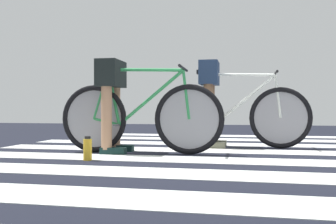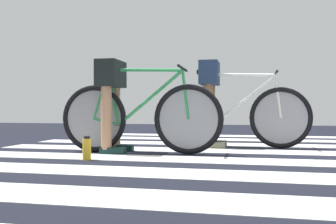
{
  "view_description": "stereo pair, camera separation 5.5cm",
  "coord_description": "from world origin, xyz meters",
  "px_view_note": "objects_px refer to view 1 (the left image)",
  "views": [
    {
      "loc": [
        0.12,
        -3.8,
        0.49
      ],
      "look_at": [
        -0.74,
        0.51,
        0.45
      ],
      "focal_mm": 40.87,
      "sensor_mm": 36.0,
      "label": 1
    },
    {
      "loc": [
        0.17,
        -3.8,
        0.49
      ],
      "look_at": [
        -0.74,
        0.51,
        0.45
      ],
      "focal_mm": 40.87,
      "sensor_mm": 36.0,
      "label": 2
    }
  ],
  "objects_px": {
    "bicycle_1_of_2": "(140,116)",
    "bicycle_2_of_2": "(236,115)",
    "water_bottle": "(88,149)",
    "cyclist_1_of_2": "(112,93)",
    "cyclist_2_of_2": "(210,92)"
  },
  "relations": [
    {
      "from": "bicycle_1_of_2",
      "to": "bicycle_2_of_2",
      "type": "relative_size",
      "value": 1.0
    },
    {
      "from": "bicycle_2_of_2",
      "to": "bicycle_1_of_2",
      "type": "bearing_deg",
      "value": -141.26
    },
    {
      "from": "bicycle_2_of_2",
      "to": "water_bottle",
      "type": "bearing_deg",
      "value": -133.03
    },
    {
      "from": "cyclist_1_of_2",
      "to": "water_bottle",
      "type": "height_order",
      "value": "cyclist_1_of_2"
    },
    {
      "from": "bicycle_1_of_2",
      "to": "water_bottle",
      "type": "distance_m",
      "value": 0.74
    },
    {
      "from": "cyclist_2_of_2",
      "to": "cyclist_1_of_2",
      "type": "bearing_deg",
      "value": -141.12
    },
    {
      "from": "bicycle_1_of_2",
      "to": "cyclist_2_of_2",
      "type": "xyz_separation_m",
      "value": [
        0.66,
        0.78,
        0.28
      ]
    },
    {
      "from": "cyclist_1_of_2",
      "to": "bicycle_2_of_2",
      "type": "distance_m",
      "value": 1.52
    },
    {
      "from": "bicycle_1_of_2",
      "to": "bicycle_2_of_2",
      "type": "distance_m",
      "value": 1.24
    },
    {
      "from": "bicycle_1_of_2",
      "to": "cyclist_1_of_2",
      "type": "bearing_deg",
      "value": -180.0
    },
    {
      "from": "cyclist_2_of_2",
      "to": "bicycle_2_of_2",
      "type": "bearing_deg",
      "value": 0.0
    },
    {
      "from": "cyclist_1_of_2",
      "to": "cyclist_2_of_2",
      "type": "bearing_deg",
      "value": 38.17
    },
    {
      "from": "cyclist_1_of_2",
      "to": "bicycle_1_of_2",
      "type": "bearing_deg",
      "value": 0.0
    },
    {
      "from": "bicycle_2_of_2",
      "to": "water_bottle",
      "type": "distance_m",
      "value": 1.91
    },
    {
      "from": "cyclist_1_of_2",
      "to": "cyclist_2_of_2",
      "type": "height_order",
      "value": "cyclist_2_of_2"
    }
  ]
}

